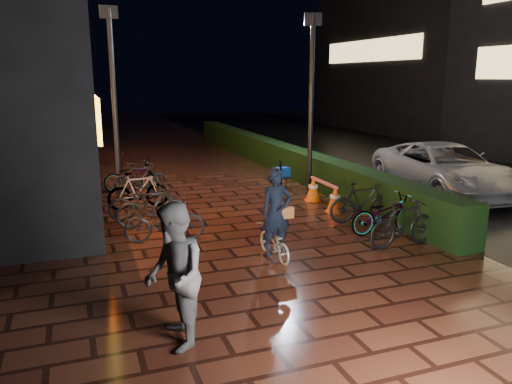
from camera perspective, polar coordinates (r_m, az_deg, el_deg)
name	(u,v)px	position (r m, az deg, el deg)	size (l,w,h in m)	color
ground	(278,242)	(10.67, 2.57, -5.78)	(80.00, 80.00, 0.00)	#381911
asphalt_road	(453,173)	(19.58, 21.62, 2.00)	(11.00, 60.00, 0.01)	black
hedge	(278,156)	(18.98, 2.50, 4.11)	(0.70, 20.00, 1.00)	black
bystander_person	(174,276)	(6.52, -9.32, -9.50)	(0.93, 0.73, 1.92)	#5B5C5E
van	(444,169)	(16.03, 20.74, 2.52)	(2.46, 5.33, 1.48)	#AEADB2
lamp_post_hedge	(311,98)	(14.63, 6.33, 10.62)	(0.49, 0.22, 5.16)	black
lamp_post_sf	(114,92)	(15.64, -15.95, 10.89)	(0.51, 0.14, 5.43)	black
cyclist	(275,226)	(9.53, 2.21, -3.90)	(0.66, 1.27, 1.79)	silver
traffic_barrier	(324,194)	(13.61, 7.73, -0.21)	(0.46, 1.74, 0.70)	#F2540C
cart_assembly	(283,173)	(15.62, 3.06, 2.17)	(0.54, 0.56, 0.97)	black
parked_bikes_storefront	(144,194)	(13.28, -12.69, -0.20)	(1.95, 5.99, 0.99)	black
parked_bikes_hedge	(383,213)	(11.48, 14.26, -2.32)	(1.88, 2.49, 0.99)	black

